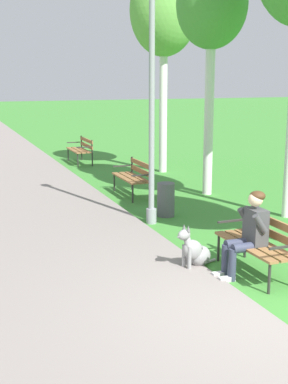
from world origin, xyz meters
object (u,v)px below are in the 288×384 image
Objects in this scene: park_bench_mid at (135,175)px; birch_tree_fourth at (164,12)px; park_bench_near at (260,240)px; person_seated_on_near_bench at (249,230)px; birch_tree_third at (212,8)px; litter_bin at (166,200)px; dog_grey at (195,251)px; lamp_post_near at (152,97)px; park_bench_far at (81,148)px.

park_bench_mid is 5.34m from birch_tree_fourth.
park_bench_near is 1.00× the size of park_bench_mid.
person_seated_on_near_bench is at bearing -92.85° from park_bench_mid.
birch_tree_fourth is (1.93, 2.80, 4.13)m from park_bench_mid.
litter_bin is (-1.78, -1.57, -4.03)m from birch_tree_third.
person_seated_on_near_bench is 1.54× the size of dog_grey.
dog_grey is at bearing -109.55° from birch_tree_fourth.
park_bench_near is at bearing -81.32° from lamp_post_near.
park_bench_far is 1.20× the size of person_seated_on_near_bench.
dog_grey reaches higher than litter_bin.
lamp_post_near is at bearing 98.68° from park_bench_near.
park_bench_mid is 1.20× the size of person_seated_on_near_bench.
park_bench_near is 1.00× the size of park_bench_far.
lamp_post_near is 2.20m from litter_bin.
park_bench_far is 7.97m from lamp_post_near.
park_bench_near is 2.14× the size of litter_bin.
park_bench_near is at bearing -36.11° from dog_grey.
litter_bin is at bearing -138.57° from birch_tree_third.
litter_bin is at bearing 89.77° from park_bench_near.
birch_tree_third is at bearing 70.50° from park_bench_near.
park_bench_far is 5.17m from birch_tree_fourth.
litter_bin is at bearing 40.40° from lamp_post_near.
person_seated_on_near_bench reaches higher than park_bench_far.
park_bench_far is 0.32× the size of lamp_post_near.
park_bench_far is 2.14× the size of litter_bin.
park_bench_near is 1.85× the size of dog_grey.
person_seated_on_near_bench is 3.53m from litter_bin.
park_bench_near is 9.52m from birch_tree_fourth.
lamp_post_near reaches higher than dog_grey.
park_bench_near is 10.80m from park_bench_far.
park_bench_mid is at bearing 89.29° from park_bench_near.
person_seated_on_near_bench is at bearing -104.77° from birch_tree_fourth.
park_bench_far is 0.25× the size of birch_tree_fourth.
litter_bin is (0.49, 0.41, -2.11)m from lamp_post_near.
birch_tree_fourth reaches higher than park_bench_near.
birch_tree_third is (1.80, 5.08, 3.87)m from park_bench_near.
park_bench_mid is 0.27× the size of birch_tree_third.
park_bench_mid is 4.26m from birch_tree_third.
park_bench_far is at bearing 85.86° from lamp_post_near.
park_bench_mid is at bearing 164.85° from birch_tree_third.
dog_grey is 3.37m from lamp_post_near.
litter_bin is (0.78, 2.94, 0.09)m from dog_grey.
park_bench_far reaches higher than litter_bin.
dog_grey is at bearing 134.72° from person_seated_on_near_bench.
dog_grey is (-0.86, -10.24, -0.25)m from park_bench_far.
park_bench_near is at bearing -90.71° from park_bench_mid.
litter_bin is at bearing -112.26° from birch_tree_fourth.
park_bench_near is at bearing -90.46° from park_bench_far.
park_bench_near is 0.27m from person_seated_on_near_bench.
park_bench_mid is at bearing -124.56° from birch_tree_fourth.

